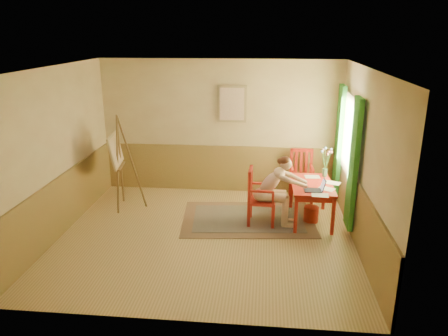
# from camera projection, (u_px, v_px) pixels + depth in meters

# --- Properties ---
(room) EXTENTS (5.04, 4.54, 2.84)m
(room) POSITION_uv_depth(u_px,v_px,m) (205.00, 157.00, 6.89)
(room) COLOR tan
(room) RESTS_ON ground
(wainscot) EXTENTS (5.00, 4.50, 1.00)m
(wainscot) POSITION_uv_depth(u_px,v_px,m) (212.00, 192.00, 7.92)
(wainscot) COLOR olive
(wainscot) RESTS_ON room
(window) EXTENTS (0.12, 2.01, 2.20)m
(window) POSITION_uv_depth(u_px,v_px,m) (347.00, 147.00, 7.72)
(window) COLOR white
(window) RESTS_ON room
(wall_portrait) EXTENTS (0.60, 0.05, 0.76)m
(wall_portrait) POSITION_uv_depth(u_px,v_px,m) (232.00, 104.00, 8.80)
(wall_portrait) COLOR tan
(wall_portrait) RESTS_ON room
(rug) EXTENTS (2.54, 1.81, 0.02)m
(rug) POSITION_uv_depth(u_px,v_px,m) (248.00, 219.00, 7.97)
(rug) COLOR #8C7251
(rug) RESTS_ON room
(table) EXTENTS (0.74, 1.21, 0.72)m
(table) POSITION_uv_depth(u_px,v_px,m) (312.00, 188.00, 7.73)
(table) COLOR red
(table) RESTS_ON room
(chair_left) EXTENTS (0.50, 0.48, 1.03)m
(chair_left) POSITION_uv_depth(u_px,v_px,m) (259.00, 197.00, 7.65)
(chair_left) COLOR red
(chair_left) RESTS_ON room
(chair_back) EXTENTS (0.47, 0.49, 1.04)m
(chair_back) POSITION_uv_depth(u_px,v_px,m) (301.00, 175.00, 8.77)
(chair_back) COLOR red
(chair_back) RESTS_ON room
(figure) EXTENTS (0.95, 0.42, 1.28)m
(figure) POSITION_uv_depth(u_px,v_px,m) (275.00, 188.00, 7.54)
(figure) COLOR beige
(figure) RESTS_ON room
(laptop) EXTENTS (0.37, 0.23, 0.21)m
(laptop) POSITION_uv_depth(u_px,v_px,m) (316.00, 188.00, 7.35)
(laptop) COLOR #1E2338
(laptop) RESTS_ON table
(papers) EXTENTS (0.64, 1.16, 0.00)m
(papers) POSITION_uv_depth(u_px,v_px,m) (323.00, 186.00, 7.60)
(papers) COLOR white
(papers) RESTS_ON table
(vase) EXTENTS (0.25, 0.27, 0.56)m
(vase) POSITION_uv_depth(u_px,v_px,m) (326.00, 163.00, 8.02)
(vase) COLOR #3F724C
(vase) RESTS_ON table
(wastebasket) EXTENTS (0.28, 0.28, 0.29)m
(wastebasket) POSITION_uv_depth(u_px,v_px,m) (311.00, 214.00, 7.84)
(wastebasket) COLOR #BF3828
(wastebasket) RESTS_ON room
(easel) EXTENTS (0.67, 0.83, 1.86)m
(easel) POSITION_uv_depth(u_px,v_px,m) (118.00, 154.00, 8.19)
(easel) COLOR brown
(easel) RESTS_ON room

